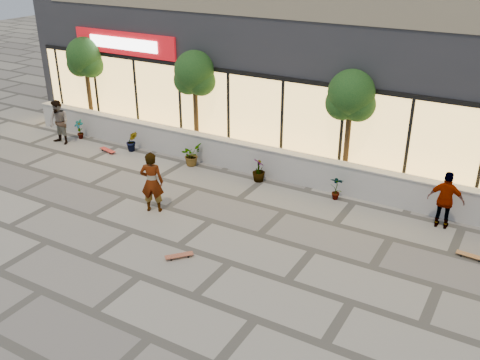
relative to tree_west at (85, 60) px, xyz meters
The scene contains 17 objects.
ground 12.21m from the tree_west, 40.55° to the right, with size 80.00×80.00×0.00m, color gray.
planter_wall 9.36m from the tree_west, ahead, with size 22.00×0.42×1.04m.
retail_building 10.27m from the tree_west, 28.00° to the left, with size 24.00×9.17×8.50m.
shrub_a 2.91m from the tree_west, 68.20° to the right, with size 0.43×0.29×0.81m, color #113514.
shrub_b 4.37m from the tree_west, 20.75° to the right, with size 0.45×0.36×0.81m, color #113514.
shrub_c 6.74m from the tree_west, 11.58° to the right, with size 0.73×0.63×0.81m, color #113514.
shrub_d 9.35m from the tree_west, ahead, with size 0.45×0.45×0.81m, color #113514.
shrub_e 12.05m from the tree_west, ahead, with size 0.43×0.29×0.81m, color #113514.
tree_west is the anchor object (origin of this frame).
tree_midwest 5.50m from the tree_west, ahead, with size 1.60×1.50×3.92m.
tree_mideast 11.50m from the tree_west, ahead, with size 1.60×1.50×3.92m.
skater_center 8.81m from the tree_west, 33.75° to the right, with size 0.70×0.46×1.92m, color silver.
skater_left 2.94m from the tree_west, 82.48° to the right, with size 0.87×0.68×1.79m, color #8D735B.
skater_right_near 15.20m from the tree_west, ahead, with size 1.01×0.42×1.73m, color silver.
skateboard_center 11.79m from the tree_west, 34.91° to the right, with size 0.64×0.68×0.09m.
skateboard_left 4.27m from the tree_west, 35.89° to the right, with size 0.85×0.40×0.10m.
skateboard_right_near 16.49m from the tree_west, ahead, with size 0.76×0.25×0.09m.
Camera 1 is at (7.69, -8.32, 7.73)m, focal length 40.00 mm.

